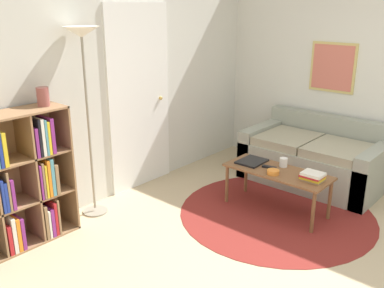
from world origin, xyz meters
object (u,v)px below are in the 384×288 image
Objects in this scene: bookshelf at (8,184)px; laptop at (252,161)px; floor_lamp at (83,54)px; couch at (316,159)px; coffee_table at (277,175)px; cup at (283,162)px; vase_on_shelf at (43,97)px; bowl at (273,172)px.

bookshelf is 2.39m from laptop.
floor_lamp is 1.18× the size of couch.
couch is 1.46× the size of coffee_table.
couch is at bearing 2.75° from cup.
cup is 0.57× the size of vase_on_shelf.
laptop is 2.19m from vase_on_shelf.
vase_on_shelf reaches higher than couch.
floor_lamp is 2.14m from bowl.
coffee_table is at bearing -174.57° from cup.
coffee_table is 11.45× the size of cup.
coffee_table is at bearing 7.92° from bowl.
floor_lamp is 2.26m from cup.
couch reaches higher than laptop.
couch is 1.14m from bowl.
floor_lamp is 0.55m from vase_on_shelf.
couch is 3.18m from vase_on_shelf.
floor_lamp reaches higher than vase_on_shelf.
couch is at bearing 3.62° from bowl.
floor_lamp reaches higher than cup.
floor_lamp reaches higher than bowl.
bookshelf is 1.33m from floor_lamp.
couch is 0.89m from cup.
couch is 1.01m from coffee_table.
vase_on_shelf reaches higher than bookshelf.
cup is at bearing -71.19° from laptop.
laptop reaches higher than coffee_table.
coffee_table is at bearing -94.16° from laptop.
cup reaches higher than coffee_table.
floor_lamp is 1.73× the size of coffee_table.
bowl is at bearing -50.62° from floor_lamp.
vase_on_shelf is (-2.71, 1.32, 1.00)m from couch.
bowl is 1.30× the size of cup.
coffee_table is (2.12, -1.38, -0.20)m from bookshelf.
bookshelf is 2.54m from coffee_table.
bookshelf is 2.64m from cup.
laptop is at bearing 164.28° from couch.
cup reaches higher than bowl.
floor_lamp is (0.86, 0.00, 1.02)m from bookshelf.
vase_on_shelf is (-1.84, 1.37, 0.79)m from cup.
couch reaches higher than cup.
bowl reaches higher than coffee_table.
floor_lamp is 2.03m from laptop.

